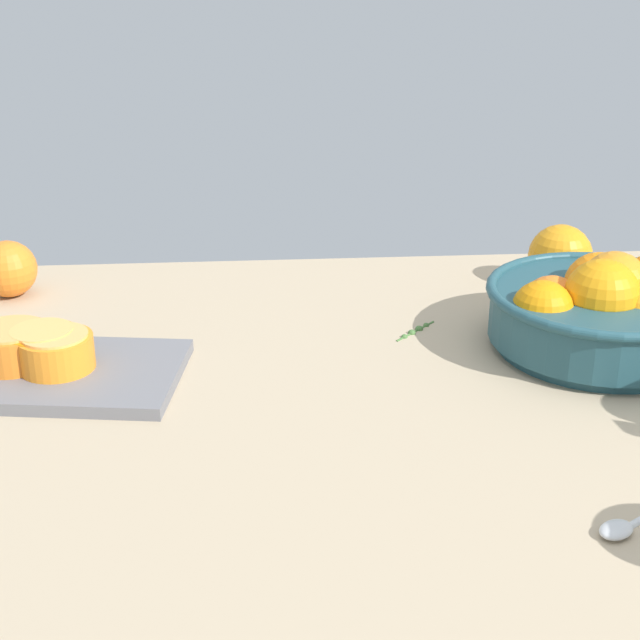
{
  "coord_description": "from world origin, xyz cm",
  "views": [
    {
      "loc": [
        -9.93,
        -84.29,
        44.61
      ],
      "look_at": [
        -3.48,
        2.12,
        8.22
      ],
      "focal_mm": 52.91,
      "sensor_mm": 36.0,
      "label": 1
    }
  ],
  "objects": [
    {
      "name": "ground_plane",
      "position": [
        0.0,
        0.0,
        -1.5
      ],
      "size": [
        133.92,
        88.94,
        3.0
      ],
      "primitive_type": "cube",
      "color": "tan"
    },
    {
      "name": "fruit_bowl",
      "position": [
        28.98,
        10.93,
        4.96
      ],
      "size": [
        26.02,
        26.02,
        11.16
      ],
      "color": "#234C56",
      "rests_on": "ground_plane"
    },
    {
      "name": "cutting_board",
      "position": [
        -30.58,
        7.34,
        0.68
      ],
      "size": [
        27.13,
        20.15,
        1.36
      ],
      "primitive_type": "cube",
      "rotation": [
        0.0,
        0.0,
        -0.14
      ],
      "color": "slate",
      "rests_on": "ground_plane"
    },
    {
      "name": "orange_half_0",
      "position": [
        -35.83,
        9.13,
        3.32
      ],
      "size": [
        8.55,
        8.55,
        4.0
      ],
      "color": "orange",
      "rests_on": "cutting_board"
    },
    {
      "name": "orange_half_1",
      "position": [
        -30.88,
        7.38,
        3.29
      ],
      "size": [
        7.86,
        7.86,
        3.92
      ],
      "color": "orange",
      "rests_on": "cutting_board"
    },
    {
      "name": "orange_half_2",
      "position": [
        -32.44,
        8.55,
        3.33
      ],
      "size": [
        7.46,
        7.46,
        4.01
      ],
      "color": "orange",
      "rests_on": "cutting_board"
    },
    {
      "name": "loose_orange_0",
      "position": [
        -41.54,
        32.86,
        3.68
      ],
      "size": [
        7.36,
        7.36,
        7.36
      ],
      "primitive_type": "sphere",
      "color": "orange",
      "rests_on": "ground_plane"
    },
    {
      "name": "loose_orange_1",
      "position": [
        30.56,
        31.09,
        4.2
      ],
      "size": [
        8.39,
        8.39,
        8.39
      ],
      "primitive_type": "sphere",
      "color": "orange",
      "rests_on": "ground_plane"
    },
    {
      "name": "herb_sprig_0",
      "position": [
        9.02,
        17.25,
        0.27
      ],
      "size": [
        5.51,
        5.62,
        0.98
      ],
      "color": "#467036",
      "rests_on": "ground_plane"
    }
  ]
}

